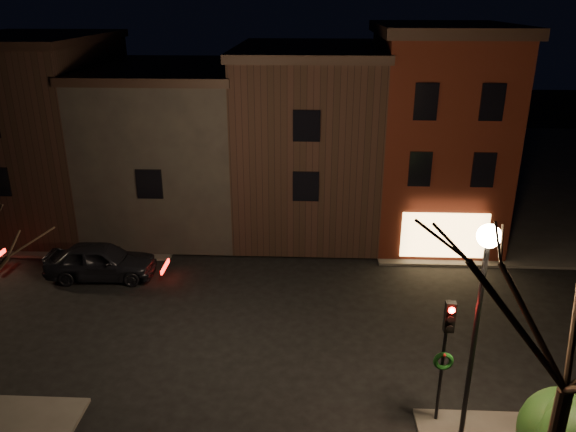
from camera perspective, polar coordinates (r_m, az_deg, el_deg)
name	(u,v)px	position (r m, az deg, el deg)	size (l,w,h in m)	color
ground	(264,320)	(22.37, -2.46, -10.48)	(120.00, 120.00, 0.00)	black
sidewalk_far_right	(570,175)	(44.52, 26.74, 3.76)	(30.00, 30.00, 0.12)	#2D2B28
sidewalk_far_left	(18,167)	(46.15, -25.72, 4.49)	(30.00, 30.00, 0.12)	#2D2B28
corner_building	(436,132)	(29.75, 14.76, 8.25)	(6.50, 8.50, 10.50)	#45150C
row_building_a	(308,137)	(30.24, 2.02, 8.04)	(7.30, 10.30, 9.40)	black
row_building_b	(174,144)	(31.29, -11.49, 7.14)	(7.80, 10.30, 8.40)	black
row_building_c	(41,129)	(33.63, -23.78, 8.06)	(7.30, 10.30, 9.90)	black
street_lamp_near	(483,276)	(15.16, 19.22, -5.82)	(0.60, 0.60, 6.48)	black
traffic_signal	(446,344)	(16.58, 15.72, -12.39)	(0.58, 0.38, 4.05)	black
parked_car_a	(101,261)	(26.45, -18.47, -4.34)	(1.94, 4.83, 1.64)	black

